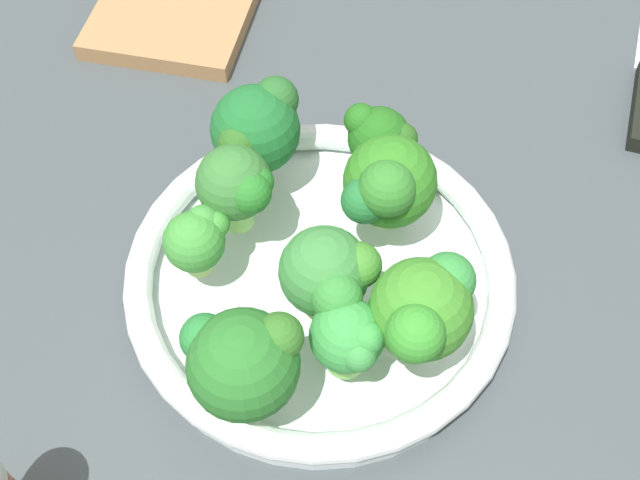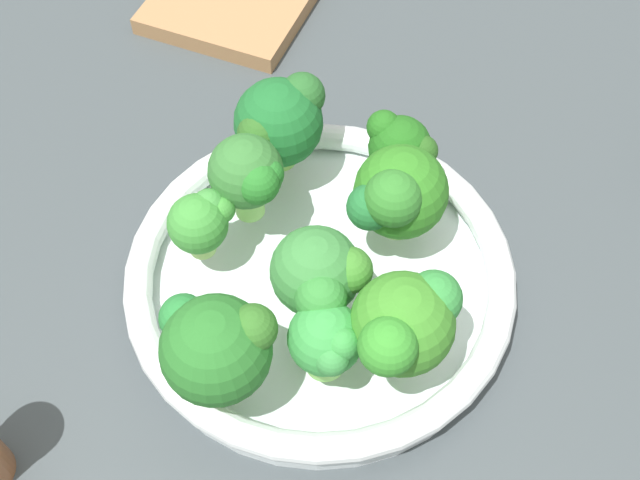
{
  "view_description": "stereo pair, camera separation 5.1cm",
  "coord_description": "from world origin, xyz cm",
  "px_view_note": "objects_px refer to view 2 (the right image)",
  "views": [
    {
      "loc": [
        -28.85,
        13.62,
        48.99
      ],
      "look_at": [
        -1.69,
        3.44,
        6.54
      ],
      "focal_mm": 45.11,
      "sensor_mm": 36.0,
      "label": 1
    },
    {
      "loc": [
        -30.22,
        8.67,
        48.99
      ],
      "look_at": [
        -1.69,
        3.44,
        6.54
      ],
      "focal_mm": 45.11,
      "sensor_mm": 36.0,
      "label": 2
    }
  ],
  "objects_px": {
    "broccoli_floret_0": "(203,220)",
    "bowl": "(320,279)",
    "broccoli_floret_1": "(279,122)",
    "broccoli_floret_8": "(327,342)",
    "broccoli_floret_4": "(403,325)",
    "broccoli_floret_2": "(249,175)",
    "broccoli_floret_7": "(397,195)",
    "broccoli_floret_6": "(320,276)",
    "broccoli_floret_5": "(216,347)",
    "broccoli_floret_3": "(400,147)"
  },
  "relations": [
    {
      "from": "broccoli_floret_3",
      "to": "broccoli_floret_5",
      "type": "relative_size",
      "value": 0.75
    },
    {
      "from": "broccoli_floret_3",
      "to": "broccoli_floret_4",
      "type": "height_order",
      "value": "broccoli_floret_4"
    },
    {
      "from": "bowl",
      "to": "broccoli_floret_3",
      "type": "height_order",
      "value": "broccoli_floret_3"
    },
    {
      "from": "broccoli_floret_5",
      "to": "broccoli_floret_7",
      "type": "bearing_deg",
      "value": -54.5
    },
    {
      "from": "broccoli_floret_2",
      "to": "broccoli_floret_6",
      "type": "distance_m",
      "value": 0.09
    },
    {
      "from": "broccoli_floret_0",
      "to": "bowl",
      "type": "bearing_deg",
      "value": -112.36
    },
    {
      "from": "broccoli_floret_0",
      "to": "broccoli_floret_8",
      "type": "height_order",
      "value": "broccoli_floret_8"
    },
    {
      "from": "broccoli_floret_0",
      "to": "broccoli_floret_6",
      "type": "height_order",
      "value": "broccoli_floret_6"
    },
    {
      "from": "broccoli_floret_2",
      "to": "broccoli_floret_8",
      "type": "xyz_separation_m",
      "value": [
        -0.12,
        -0.03,
        -0.01
      ]
    },
    {
      "from": "broccoli_floret_1",
      "to": "broccoli_floret_7",
      "type": "relative_size",
      "value": 0.99
    },
    {
      "from": "broccoli_floret_1",
      "to": "broccoli_floret_7",
      "type": "bearing_deg",
      "value": -138.87
    },
    {
      "from": "bowl",
      "to": "broccoli_floret_8",
      "type": "distance_m",
      "value": 0.09
    },
    {
      "from": "broccoli_floret_0",
      "to": "broccoli_floret_5",
      "type": "height_order",
      "value": "broccoli_floret_5"
    },
    {
      "from": "broccoli_floret_0",
      "to": "broccoli_floret_5",
      "type": "bearing_deg",
      "value": 179.69
    },
    {
      "from": "broccoli_floret_1",
      "to": "broccoli_floret_2",
      "type": "height_order",
      "value": "broccoli_floret_1"
    },
    {
      "from": "broccoli_floret_3",
      "to": "broccoli_floret_0",
      "type": "bearing_deg",
      "value": 103.66
    },
    {
      "from": "broccoli_floret_1",
      "to": "bowl",
      "type": "bearing_deg",
      "value": -173.23
    },
    {
      "from": "broccoli_floret_1",
      "to": "broccoli_floret_8",
      "type": "relative_size",
      "value": 1.25
    },
    {
      "from": "broccoli_floret_0",
      "to": "broccoli_floret_1",
      "type": "bearing_deg",
      "value": -42.92
    },
    {
      "from": "broccoli_floret_4",
      "to": "bowl",
      "type": "bearing_deg",
      "value": 23.76
    },
    {
      "from": "broccoli_floret_1",
      "to": "broccoli_floret_3",
      "type": "distance_m",
      "value": 0.09
    },
    {
      "from": "broccoli_floret_3",
      "to": "broccoli_floret_7",
      "type": "distance_m",
      "value": 0.05
    },
    {
      "from": "bowl",
      "to": "broccoli_floret_5",
      "type": "bearing_deg",
      "value": 134.46
    },
    {
      "from": "broccoli_floret_5",
      "to": "broccoli_floret_6",
      "type": "height_order",
      "value": "broccoli_floret_5"
    },
    {
      "from": "broccoli_floret_2",
      "to": "broccoli_floret_3",
      "type": "height_order",
      "value": "broccoli_floret_2"
    },
    {
      "from": "bowl",
      "to": "broccoli_floret_4",
      "type": "height_order",
      "value": "broccoli_floret_4"
    },
    {
      "from": "broccoli_floret_4",
      "to": "broccoli_floret_8",
      "type": "distance_m",
      "value": 0.05
    },
    {
      "from": "bowl",
      "to": "broccoli_floret_8",
      "type": "height_order",
      "value": "broccoli_floret_8"
    },
    {
      "from": "broccoli_floret_4",
      "to": "broccoli_floret_0",
      "type": "bearing_deg",
      "value": 44.79
    },
    {
      "from": "bowl",
      "to": "broccoli_floret_8",
      "type": "xyz_separation_m",
      "value": [
        -0.07,
        0.01,
        0.05
      ]
    },
    {
      "from": "broccoli_floret_3",
      "to": "broccoli_floret_5",
      "type": "bearing_deg",
      "value": 133.92
    },
    {
      "from": "broccoli_floret_7",
      "to": "broccoli_floret_8",
      "type": "bearing_deg",
      "value": 145.44
    },
    {
      "from": "broccoli_floret_4",
      "to": "broccoli_floret_6",
      "type": "bearing_deg",
      "value": 41.6
    },
    {
      "from": "broccoli_floret_0",
      "to": "broccoli_floret_7",
      "type": "bearing_deg",
      "value": -94.57
    },
    {
      "from": "broccoli_floret_4",
      "to": "broccoli_floret_7",
      "type": "bearing_deg",
      "value": -12.1
    },
    {
      "from": "broccoli_floret_1",
      "to": "broccoli_floret_4",
      "type": "xyz_separation_m",
      "value": [
        -0.17,
        -0.05,
        0.0
      ]
    },
    {
      "from": "broccoli_floret_1",
      "to": "broccoli_floret_7",
      "type": "xyz_separation_m",
      "value": [
        -0.08,
        -0.07,
        -0.0
      ]
    },
    {
      "from": "broccoli_floret_3",
      "to": "broccoli_floret_6",
      "type": "relative_size",
      "value": 0.84
    },
    {
      "from": "broccoli_floret_0",
      "to": "broccoli_floret_3",
      "type": "distance_m",
      "value": 0.14
    },
    {
      "from": "broccoli_floret_3",
      "to": "broccoli_floret_6",
      "type": "bearing_deg",
      "value": 142.43
    },
    {
      "from": "broccoli_floret_3",
      "to": "broccoli_floret_1",
      "type": "bearing_deg",
      "value": 68.16
    },
    {
      "from": "broccoli_floret_4",
      "to": "broccoli_floret_6",
      "type": "relative_size",
      "value": 1.15
    },
    {
      "from": "broccoli_floret_5",
      "to": "broccoli_floret_6",
      "type": "xyz_separation_m",
      "value": [
        0.04,
        -0.07,
        -0.01
      ]
    },
    {
      "from": "broccoli_floret_0",
      "to": "broccoli_floret_6",
      "type": "xyz_separation_m",
      "value": [
        -0.06,
        -0.07,
        0.01
      ]
    },
    {
      "from": "broccoli_floret_2",
      "to": "broccoli_floret_7",
      "type": "height_order",
      "value": "broccoli_floret_7"
    },
    {
      "from": "broccoli_floret_5",
      "to": "broccoli_floret_4",
      "type": "bearing_deg",
      "value": -93.15
    },
    {
      "from": "broccoli_floret_6",
      "to": "broccoli_floret_8",
      "type": "relative_size",
      "value": 1.19
    },
    {
      "from": "bowl",
      "to": "broccoli_floret_4",
      "type": "distance_m",
      "value": 0.11
    },
    {
      "from": "broccoli_floret_7",
      "to": "broccoli_floret_8",
      "type": "relative_size",
      "value": 1.26
    },
    {
      "from": "broccoli_floret_7",
      "to": "broccoli_floret_4",
      "type": "bearing_deg",
      "value": 167.9
    }
  ]
}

